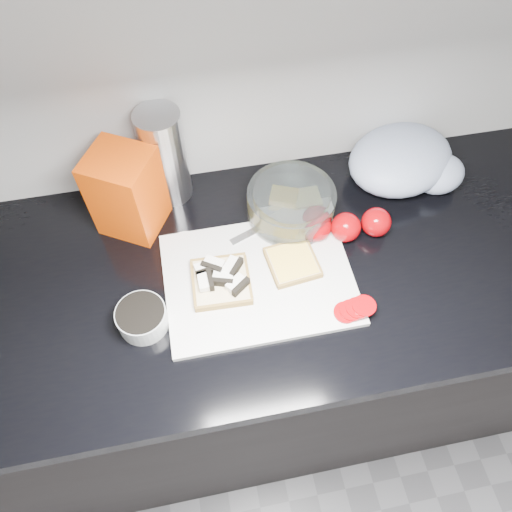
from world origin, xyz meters
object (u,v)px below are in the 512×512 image
(cutting_board, at_px, (259,279))
(glass_bowl, at_px, (291,205))
(bread_bag, at_px, (127,192))
(steel_canister, at_px, (165,157))

(cutting_board, height_order, glass_bowl, glass_bowl)
(bread_bag, height_order, steel_canister, steel_canister)
(cutting_board, distance_m, glass_bowl, 0.19)
(cutting_board, distance_m, steel_canister, 0.35)
(cutting_board, xyz_separation_m, bread_bag, (-0.25, 0.21, 0.10))
(cutting_board, height_order, steel_canister, steel_canister)
(cutting_board, bearing_deg, steel_canister, 118.91)
(bread_bag, relative_size, steel_canister, 0.86)
(steel_canister, bearing_deg, cutting_board, -61.09)
(glass_bowl, bearing_deg, steel_canister, 153.97)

